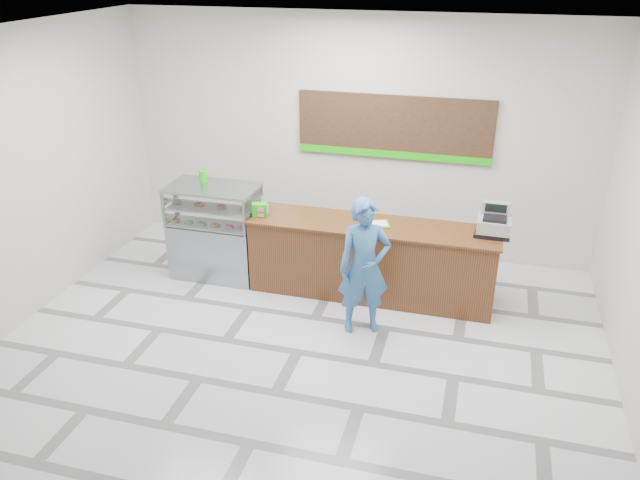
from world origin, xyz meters
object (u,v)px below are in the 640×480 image
(sales_counter, at_px, (371,260))
(customer, at_px, (364,267))
(display_case, at_px, (216,231))
(serving_tray, at_px, (375,224))
(cash_register, at_px, (494,223))

(sales_counter, distance_m, customer, 0.92)
(sales_counter, relative_size, customer, 1.92)
(display_case, bearing_deg, serving_tray, -0.21)
(serving_tray, xyz_separation_m, customer, (0.03, -0.85, -0.19))
(sales_counter, height_order, display_case, display_case)
(sales_counter, relative_size, cash_register, 7.60)
(cash_register, xyz_separation_m, serving_tray, (-1.46, -0.12, -0.13))
(serving_tray, bearing_deg, cash_register, -15.00)
(display_case, relative_size, cash_register, 3.10)
(sales_counter, distance_m, cash_register, 1.64)
(serving_tray, bearing_deg, display_case, 160.06)
(display_case, distance_m, cash_register, 3.75)
(display_case, xyz_separation_m, cash_register, (3.72, 0.11, 0.50))
(customer, bearing_deg, serving_tray, 70.45)
(serving_tray, bearing_deg, sales_counter, 147.75)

